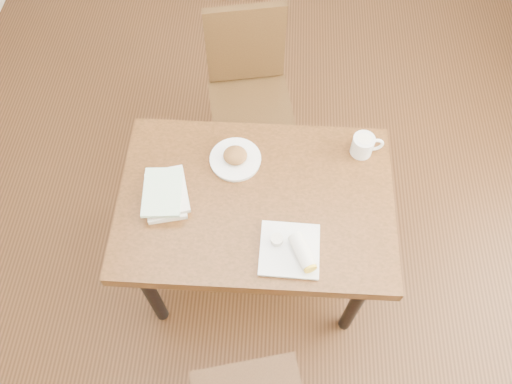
{
  "coord_description": "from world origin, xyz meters",
  "views": [
    {
      "loc": [
        0.05,
        -1.0,
        2.51
      ],
      "look_at": [
        0.0,
        0.0,
        0.8
      ],
      "focal_mm": 35.0,
      "sensor_mm": 36.0,
      "label": 1
    }
  ],
  "objects_px": {
    "plate_burrito": "(293,250)",
    "coffee_mug": "(364,145)",
    "table": "(256,209)",
    "plate_scone": "(235,158)",
    "book_stack": "(166,194)",
    "chair_far": "(249,85)"
  },
  "relations": [
    {
      "from": "coffee_mug",
      "to": "plate_burrito",
      "type": "relative_size",
      "value": 0.59
    },
    {
      "from": "plate_burrito",
      "to": "book_stack",
      "type": "distance_m",
      "value": 0.56
    },
    {
      "from": "table",
      "to": "coffee_mug",
      "type": "bearing_deg",
      "value": 29.96
    },
    {
      "from": "plate_scone",
      "to": "plate_burrito",
      "type": "xyz_separation_m",
      "value": [
        0.25,
        -0.41,
        0.0
      ]
    },
    {
      "from": "coffee_mug",
      "to": "book_stack",
      "type": "relative_size",
      "value": 0.53
    },
    {
      "from": "plate_scone",
      "to": "book_stack",
      "type": "xyz_separation_m",
      "value": [
        -0.27,
        -0.19,
        0.01
      ]
    },
    {
      "from": "table",
      "to": "plate_burrito",
      "type": "distance_m",
      "value": 0.3
    },
    {
      "from": "plate_burrito",
      "to": "book_stack",
      "type": "height_order",
      "value": "plate_burrito"
    },
    {
      "from": "table",
      "to": "plate_scone",
      "type": "height_order",
      "value": "plate_scone"
    },
    {
      "from": "plate_scone",
      "to": "coffee_mug",
      "type": "height_order",
      "value": "coffee_mug"
    },
    {
      "from": "coffee_mug",
      "to": "plate_burrito",
      "type": "bearing_deg",
      "value": -120.52
    },
    {
      "from": "plate_scone",
      "to": "plate_burrito",
      "type": "height_order",
      "value": "plate_burrito"
    },
    {
      "from": "coffee_mug",
      "to": "chair_far",
      "type": "bearing_deg",
      "value": 134.27
    },
    {
      "from": "chair_far",
      "to": "plate_burrito",
      "type": "height_order",
      "value": "chair_far"
    },
    {
      "from": "coffee_mug",
      "to": "plate_burrito",
      "type": "distance_m",
      "value": 0.57
    },
    {
      "from": "table",
      "to": "plate_scone",
      "type": "bearing_deg",
      "value": 118.58
    },
    {
      "from": "plate_scone",
      "to": "coffee_mug",
      "type": "bearing_deg",
      "value": 8.12
    },
    {
      "from": "book_stack",
      "to": "coffee_mug",
      "type": "bearing_deg",
      "value": 18.49
    },
    {
      "from": "table",
      "to": "plate_scone",
      "type": "xyz_separation_m",
      "value": [
        -0.1,
        0.18,
        0.11
      ]
    },
    {
      "from": "plate_burrito",
      "to": "coffee_mug",
      "type": "bearing_deg",
      "value": 59.48
    },
    {
      "from": "plate_burrito",
      "to": "book_stack",
      "type": "relative_size",
      "value": 0.89
    },
    {
      "from": "table",
      "to": "coffee_mug",
      "type": "height_order",
      "value": "coffee_mug"
    }
  ]
}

